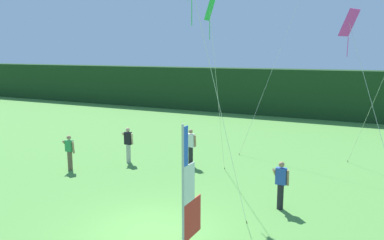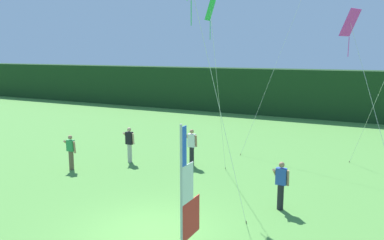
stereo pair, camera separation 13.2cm
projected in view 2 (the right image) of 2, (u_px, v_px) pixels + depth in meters
ground_plane at (151, 230)px, 12.09m from camera, size 120.00×120.00×0.00m
distant_treeline at (308, 93)px, 33.04m from camera, size 80.00×2.40×3.98m
banner_flag at (187, 198)px, 9.85m from camera, size 0.06×1.03×3.73m
person_near_banner at (192, 146)px, 18.80m from camera, size 0.55×0.48×1.78m
person_mid_field at (71, 151)px, 18.20m from camera, size 0.55×0.48×1.63m
person_far_left at (281, 184)px, 13.54m from camera, size 0.55×0.48×1.71m
person_far_right at (130, 144)px, 19.41m from camera, size 0.55×0.48×1.76m
kite_green_diamond_0 at (211, 21)px, 15.01m from camera, size 0.50×2.89×7.37m
kite_magenta_diamond_2 at (352, 30)px, 13.93m from camera, size 2.63×2.82×6.91m
kite_green_diamond_3 at (195, 5)px, 11.13m from camera, size 1.68×1.40×7.58m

